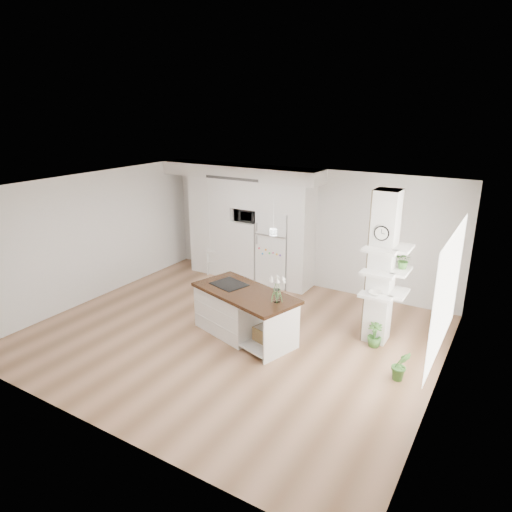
{
  "coord_description": "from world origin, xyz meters",
  "views": [
    {
      "loc": [
        4.21,
        -6.17,
        3.99
      ],
      "look_at": [
        -0.02,
        0.9,
        1.26
      ],
      "focal_mm": 32.0,
      "sensor_mm": 36.0,
      "label": 1
    }
  ],
  "objects_px": {
    "kitchen_island": "(237,309)",
    "floor_plant_a": "(401,365)",
    "bookshelf": "(219,263)",
    "refrigerator": "(277,248)"
  },
  "relations": [
    {
      "from": "kitchen_island",
      "to": "floor_plant_a",
      "type": "height_order",
      "value": "kitchen_island"
    },
    {
      "from": "bookshelf",
      "to": "kitchen_island",
      "type": "bearing_deg",
      "value": -69.06
    },
    {
      "from": "bookshelf",
      "to": "floor_plant_a",
      "type": "bearing_deg",
      "value": -45.71
    },
    {
      "from": "kitchen_island",
      "to": "bookshelf",
      "type": "height_order",
      "value": "kitchen_island"
    },
    {
      "from": "floor_plant_a",
      "to": "bookshelf",
      "type": "bearing_deg",
      "value": 154.66
    },
    {
      "from": "kitchen_island",
      "to": "bookshelf",
      "type": "relative_size",
      "value": 3.45
    },
    {
      "from": "refrigerator",
      "to": "bookshelf",
      "type": "bearing_deg",
      "value": -173.39
    },
    {
      "from": "kitchen_island",
      "to": "floor_plant_a",
      "type": "relative_size",
      "value": 4.26
    },
    {
      "from": "refrigerator",
      "to": "floor_plant_a",
      "type": "distance_m",
      "value": 4.4
    },
    {
      "from": "bookshelf",
      "to": "floor_plant_a",
      "type": "height_order",
      "value": "bookshelf"
    }
  ]
}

